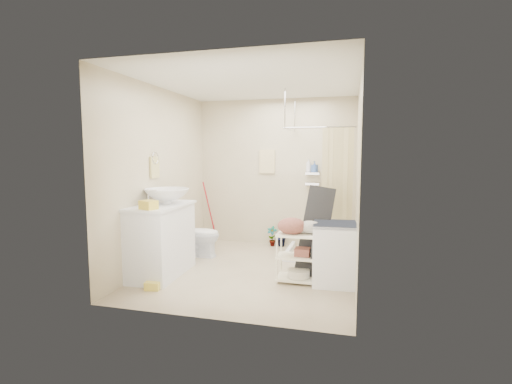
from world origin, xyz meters
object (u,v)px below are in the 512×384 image
(vanity, at_px, (160,240))
(washing_machine, at_px, (334,253))
(laundry_rack, at_px, (299,253))
(toilet, at_px, (198,234))

(vanity, xyz_separation_m, washing_machine, (2.30, 0.25, -0.09))
(vanity, xyz_separation_m, laundry_rack, (1.86, 0.18, -0.10))
(toilet, height_order, laundry_rack, laundry_rack)
(toilet, xyz_separation_m, washing_machine, (2.18, -0.75, 0.03))
(toilet, distance_m, washing_machine, 2.31)
(vanity, relative_size, washing_machine, 1.41)
(vanity, height_order, washing_machine, vanity)
(laundry_rack, bearing_deg, washing_machine, 9.32)
(washing_machine, bearing_deg, laundry_rack, -174.59)
(toilet, bearing_deg, vanity, 173.36)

